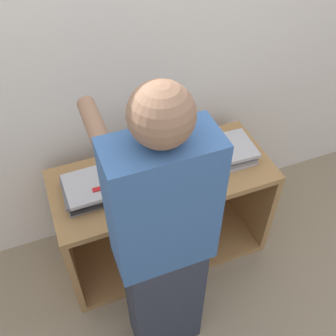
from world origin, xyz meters
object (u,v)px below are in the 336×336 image
Objects in this scene: laptop_stack_left at (97,187)px; person at (163,247)px; laptop_open at (159,161)px; laptop_stack_right at (222,153)px.

laptop_stack_left is 0.54m from person.
person is (0.17, -0.51, 0.08)m from laptop_stack_left.
person is at bearing -108.85° from laptop_open.
laptop_stack_left is at bearing -172.04° from laptop_open.
laptop_open is 0.36m from laptop_stack_left.
laptop_stack_right is (0.35, -0.05, -0.01)m from laptop_open.
laptop_stack_left is 0.71m from laptop_stack_right.
laptop_stack_right is (0.71, -0.00, 0.00)m from laptop_stack_left.
laptop_open is 0.60m from person.
person reaches higher than laptop_stack_right.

